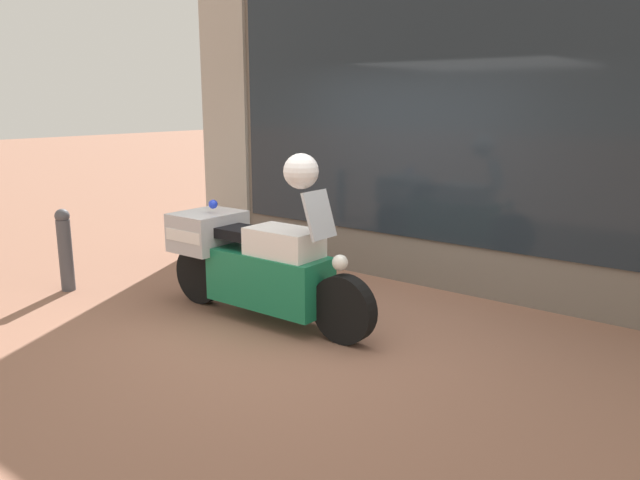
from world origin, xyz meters
name	(u,v)px	position (x,y,z in m)	size (l,w,h in m)	color
ground_plane	(310,327)	(0.00, 0.00, 0.00)	(60.00, 60.00, 0.00)	#8E604C
shop_building	(393,97)	(-0.40, 2.00, 2.10)	(6.76, 0.55, 4.18)	#6B6056
window_display	(447,246)	(0.34, 2.03, 0.45)	(5.47, 0.30, 1.87)	slate
paramedic_motorcycle	(254,262)	(-0.59, -0.13, 0.56)	(2.43, 0.67, 1.31)	black
white_helmet	(301,171)	(0.00, -0.12, 1.46)	(0.31, 0.31, 0.31)	white
street_bollard	(65,248)	(-2.84, -0.77, 0.48)	(0.16, 0.16, 0.92)	#47474C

